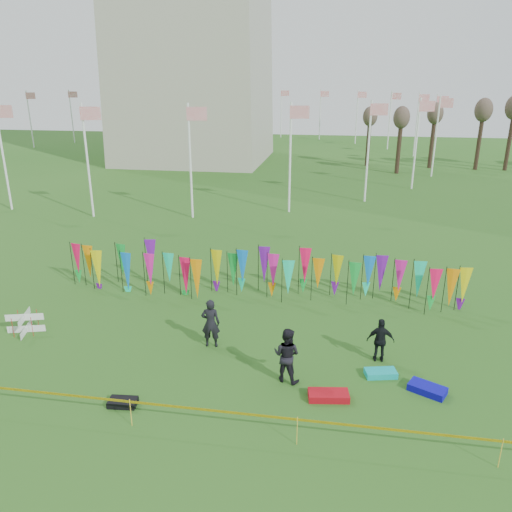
% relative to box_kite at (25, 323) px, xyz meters
% --- Properties ---
extents(ground, '(160.00, 160.00, 0.00)m').
position_rel_box_kite_xyz_m(ground, '(8.29, -2.92, -0.41)').
color(ground, '#245818').
rests_on(ground, ground).
extents(flagpole_ring, '(57.40, 56.16, 8.00)m').
position_rel_box_kite_xyz_m(flagpole_ring, '(-5.71, 45.08, 3.59)').
color(flagpole_ring, white).
rests_on(flagpole_ring, ground).
extents(banner_row, '(18.64, 0.64, 2.12)m').
position_rel_box_kite_xyz_m(banner_row, '(8.57, 4.99, 0.83)').
color(banner_row, black).
rests_on(banner_row, ground).
extents(caution_tape_near, '(26.00, 0.02, 0.90)m').
position_rel_box_kite_xyz_m(caution_tape_near, '(8.07, -4.67, 0.37)').
color(caution_tape_near, '#FFDB05').
rests_on(caution_tape_near, ground).
extents(box_kite, '(0.74, 0.74, 0.82)m').
position_rel_box_kite_xyz_m(box_kite, '(0.00, 0.00, 0.00)').
color(box_kite, '#B50D15').
rests_on(box_kite, ground).
extents(person_left, '(0.75, 0.58, 1.90)m').
position_rel_box_kite_xyz_m(person_left, '(7.50, 0.19, 0.54)').
color(person_left, black).
rests_on(person_left, ground).
extents(person_mid, '(1.05, 0.81, 1.90)m').
position_rel_box_kite_xyz_m(person_mid, '(10.53, -1.60, 0.54)').
color(person_mid, black).
rests_on(person_mid, ground).
extents(person_right, '(0.96, 0.56, 1.63)m').
position_rel_box_kite_xyz_m(person_right, '(13.67, 0.16, 0.40)').
color(person_right, black).
rests_on(person_right, ground).
extents(kite_bag_turquoise, '(1.14, 0.74, 0.21)m').
position_rel_box_kite_xyz_m(kite_bag_turquoise, '(13.67, -0.84, -0.31)').
color(kite_bag_turquoise, '#0CB5B4').
rests_on(kite_bag_turquoise, ground).
extents(kite_bag_blue, '(1.29, 1.06, 0.24)m').
position_rel_box_kite_xyz_m(kite_bag_blue, '(15.08, -1.55, -0.29)').
color(kite_bag_blue, '#0D0BB3').
rests_on(kite_bag_blue, ground).
extents(kite_bag_red, '(1.34, 0.76, 0.23)m').
position_rel_box_kite_xyz_m(kite_bag_red, '(11.96, -2.42, -0.30)').
color(kite_bag_red, '#B70C17').
rests_on(kite_bag_red, ground).
extents(kite_bag_black, '(0.90, 0.57, 0.20)m').
position_rel_box_kite_xyz_m(kite_bag_black, '(5.71, -3.80, -0.31)').
color(kite_bag_black, black).
rests_on(kite_bag_black, ground).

